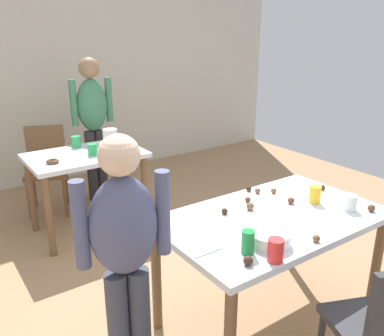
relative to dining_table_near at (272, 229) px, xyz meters
name	(u,v)px	position (x,y,z in m)	size (l,w,h in m)	color
ground_plane	(228,306)	(-0.11, 0.24, -0.66)	(6.40, 6.40, 0.00)	#9E7A56
wall_back	(60,73)	(-0.11, 3.44, 0.64)	(6.40, 0.10, 2.60)	beige
dining_table_near	(272,229)	(0.00, 0.00, 0.00)	(1.34, 0.82, 0.75)	silver
dining_table_far	(86,166)	(-0.45, 1.86, -0.03)	(1.00, 0.66, 0.75)	silver
chair_far_table	(47,164)	(-0.62, 2.55, -0.16)	(0.52, 0.52, 0.87)	brown
person_girl_near	(125,251)	(-0.95, 0.03, 0.16)	(0.45, 0.28, 1.38)	#383D4C
person_adult_far	(93,117)	(-0.10, 2.52, 0.26)	(0.45, 0.21, 1.53)	#28282D
mixing_bowl	(270,238)	(-0.26, -0.23, 0.12)	(0.21, 0.21, 0.07)	white
soda_can	(248,242)	(-0.41, -0.23, 0.15)	(0.07, 0.07, 0.12)	#198438
fork_near	(208,253)	(-0.57, -0.12, 0.09)	(0.17, 0.02, 0.01)	silver
cup_near_0	(276,250)	(-0.35, -0.36, 0.15)	(0.08, 0.08, 0.12)	red
cup_near_1	(350,203)	(0.44, -0.21, 0.14)	(0.09, 0.09, 0.10)	white
cup_near_2	(315,195)	(0.35, -0.02, 0.15)	(0.07, 0.07, 0.11)	yellow
cake_ball_0	(323,188)	(0.57, 0.09, 0.11)	(0.04, 0.04, 0.04)	#3D2319
cake_ball_1	(291,201)	(0.22, 0.06, 0.11)	(0.04, 0.04, 0.04)	brown
cake_ball_2	(248,200)	(0.01, 0.23, 0.11)	(0.04, 0.04, 0.04)	brown
cake_ball_3	(316,238)	(-0.04, -0.35, 0.11)	(0.04, 0.04, 0.04)	brown
cake_ball_4	(250,206)	(-0.06, 0.14, 0.11)	(0.05, 0.05, 0.05)	brown
cake_ball_5	(225,211)	(-0.23, 0.18, 0.11)	(0.04, 0.04, 0.04)	#3D2319
cake_ball_6	(249,189)	(0.14, 0.37, 0.11)	(0.04, 0.04, 0.04)	#3D2319
cake_ball_7	(258,191)	(0.16, 0.30, 0.11)	(0.04, 0.04, 0.04)	brown
cake_ball_8	(248,261)	(-0.49, -0.31, 0.11)	(0.05, 0.05, 0.05)	#3D2319
cake_ball_9	(274,191)	(0.25, 0.24, 0.11)	(0.04, 0.04, 0.04)	brown
cake_ball_10	(371,208)	(0.53, -0.30, 0.11)	(0.04, 0.04, 0.04)	brown
pitcher_far	(111,142)	(-0.28, 1.67, 0.21)	(0.13, 0.13, 0.23)	white
cup_far_0	(92,149)	(-0.41, 1.77, 0.14)	(0.08, 0.08, 0.10)	green
cup_far_1	(76,142)	(-0.44, 2.10, 0.14)	(0.08, 0.08, 0.10)	green
donut_far_0	(53,161)	(-0.77, 1.75, 0.11)	(0.10, 0.10, 0.03)	brown
donut_far_1	(104,145)	(-0.23, 1.96, 0.11)	(0.10, 0.10, 0.03)	pink
donut_far_2	(124,146)	(-0.09, 1.83, 0.11)	(0.11, 0.11, 0.03)	white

